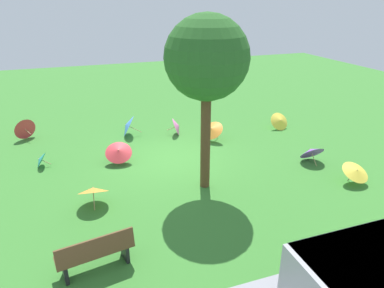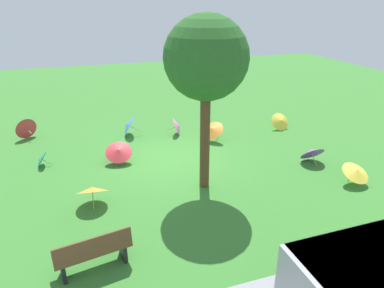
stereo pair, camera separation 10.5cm
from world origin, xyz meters
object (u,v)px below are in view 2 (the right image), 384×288
at_px(parasol_purple_0, 311,152).
at_px(parasol_yellow_0, 356,172).
at_px(parasol_pink_0, 178,126).
at_px(parasol_red_1, 25,128).
at_px(parasol_orange_1, 92,190).
at_px(parasol_teal_0, 41,159).
at_px(shade_tree, 206,60).
at_px(parasol_orange_3, 212,130).
at_px(parasol_red_0, 119,151).
at_px(parasol_yellow_2, 281,121).
at_px(parasol_blue_1, 128,125).
at_px(park_bench, 93,252).

relative_size(parasol_purple_0, parasol_yellow_0, 0.90).
relative_size(parasol_pink_0, parasol_red_1, 0.92).
relative_size(parasol_orange_1, parasol_yellow_0, 0.98).
relative_size(parasol_teal_0, parasol_pink_0, 0.79).
xyz_separation_m(shade_tree, parasol_orange_3, (-1.54, -3.20, -3.32)).
relative_size(parasol_red_0, parasol_yellow_2, 1.16).
distance_m(parasol_purple_0, parasol_orange_3, 3.85).
relative_size(parasol_blue_1, parasol_orange_3, 0.96).
relative_size(parasol_blue_1, parasol_yellow_2, 1.24).
distance_m(parasol_teal_0, parasol_purple_0, 9.35).
xyz_separation_m(parasol_blue_1, parasol_yellow_2, (-6.45, 1.38, -0.08)).
bearing_deg(parasol_red_1, parasol_red_0, 132.35).
relative_size(parasol_teal_0, parasol_orange_3, 0.58).
xyz_separation_m(shade_tree, parasol_yellow_2, (-4.90, -3.54, -3.46)).
bearing_deg(parasol_red_0, parasol_red_1, -47.65).
bearing_deg(parasol_orange_1, parasol_teal_0, -63.27).
bearing_deg(parasol_red_0, parasol_orange_3, -168.09).
xyz_separation_m(parasol_purple_0, parasol_red_1, (9.67, -5.66, 0.04)).
relative_size(parasol_pink_0, parasol_yellow_2, 0.95).
bearing_deg(shade_tree, parasol_teal_0, -32.05).
bearing_deg(parasol_red_0, park_bench, 76.57).
height_order(shade_tree, parasol_teal_0, shade_tree).
xyz_separation_m(shade_tree, parasol_blue_1, (1.54, -4.92, -3.38)).
height_order(shade_tree, parasol_orange_1, shade_tree).
bearing_deg(parasol_blue_1, parasol_red_1, -15.10).
relative_size(parasol_red_0, parasol_pink_0, 1.22).
height_order(park_bench, parasol_yellow_0, park_bench).
bearing_deg(park_bench, shade_tree, -142.93).
relative_size(parasol_pink_0, parasol_yellow_0, 0.87).
distance_m(parasol_red_0, parasol_yellow_0, 7.72).
distance_m(shade_tree, parasol_pink_0, 5.60).
height_order(parasol_purple_0, parasol_yellow_0, parasol_purple_0).
bearing_deg(parasol_blue_1, shade_tree, 107.39).
distance_m(parasol_red_0, parasol_blue_1, 2.63).
relative_size(parasol_teal_0, parasol_yellow_0, 0.68).
distance_m(park_bench, parasol_red_1, 8.87).
xyz_separation_m(parasol_teal_0, parasol_orange_1, (-1.53, 3.04, 0.21)).
relative_size(parasol_purple_0, parasol_blue_1, 0.80).
height_order(parasol_purple_0, parasol_yellow_2, parasol_purple_0).
xyz_separation_m(shade_tree, parasol_orange_1, (3.30, 0.01, -3.35)).
distance_m(park_bench, parasol_blue_1, 7.78).
distance_m(parasol_red_0, parasol_yellow_2, 7.26).
bearing_deg(parasol_purple_0, parasol_orange_1, 2.73).
bearing_deg(parasol_purple_0, parasol_red_0, -17.85).
bearing_deg(parasol_blue_1, parasol_orange_1, 70.37).
height_order(parasol_orange_1, parasol_red_1, parasol_red_1).
bearing_deg(parasol_orange_1, parasol_pink_0, -130.61).
relative_size(parasol_teal_0, parasol_red_0, 0.64).
bearing_deg(parasol_purple_0, park_bench, 21.29).
height_order(shade_tree, parasol_red_1, shade_tree).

